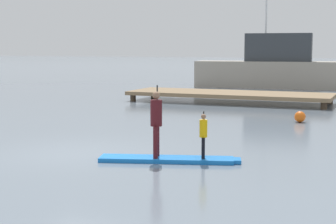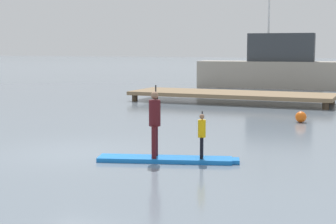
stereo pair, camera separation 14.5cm
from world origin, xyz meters
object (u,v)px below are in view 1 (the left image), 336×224
paddleboard_near (169,159)px  paddler_child_solo (203,133)px  fishing_boat_white_large (276,69)px  paddler_adult (156,120)px  mooring_buoy_near (300,117)px

paddleboard_near → paddler_child_solo: 1.01m
fishing_boat_white_large → paddler_adult: bearing=-85.5°
paddleboard_near → mooring_buoy_near: size_ratio=8.41×
fishing_boat_white_large → paddler_child_solo: bearing=-82.9°
paddler_child_solo → fishing_boat_white_large: (-2.92, 23.61, 0.59)m
paddler_adult → paddler_child_solo: bearing=17.3°
paddler_child_solo → mooring_buoy_near: size_ratio=2.73×
fishing_boat_white_large → paddleboard_near: bearing=-84.8°
paddleboard_near → paddler_child_solo: paddler_child_solo is taller
paddler_child_solo → paddleboard_near: bearing=-162.0°
paddler_adult → fishing_boat_white_large: (-1.87, 23.94, 0.27)m
paddleboard_near → mooring_buoy_near: 8.10m
paddler_child_solo → mooring_buoy_near: bearing=82.0°
paddleboard_near → fishing_boat_white_large: fishing_boat_white_large is taller
paddleboard_near → paddler_child_solo: (0.75, 0.24, 0.63)m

